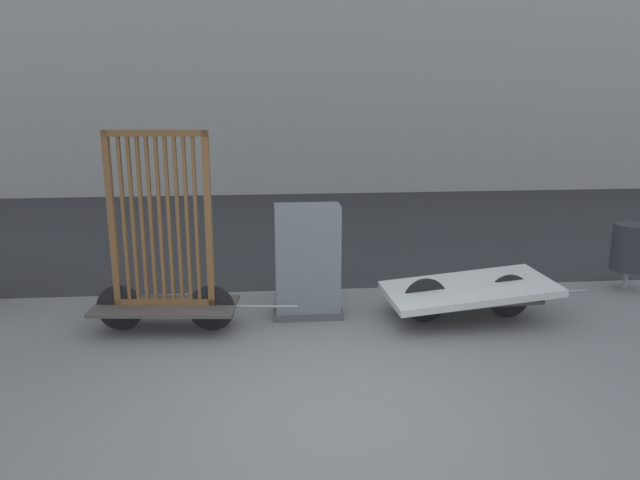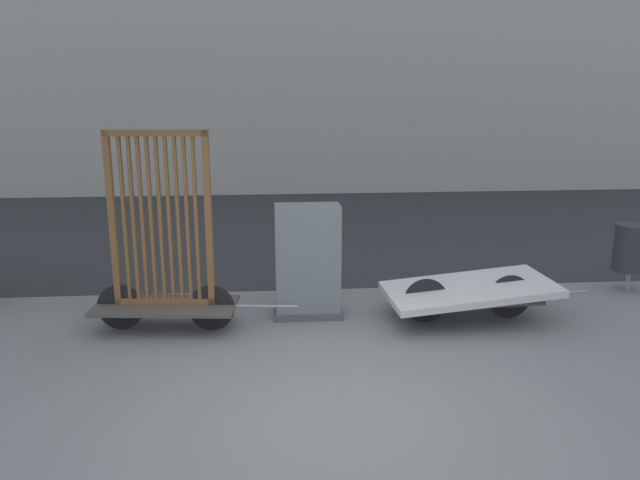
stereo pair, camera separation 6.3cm
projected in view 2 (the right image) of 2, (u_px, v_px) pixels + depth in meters
The scene contains 6 objects.
ground_plane at pixel (340, 415), 5.27m from camera, with size 60.00×60.00×0.00m, color slate.
road_strip at pixel (298, 227), 12.19m from camera, with size 56.00×7.65×0.01m.
bike_cart_with_bedframe at pixel (164, 265), 6.94m from camera, with size 2.32×0.84×2.25m.
bike_cart_with_mattress at pixel (469, 291), 7.32m from camera, with size 2.48×1.16×0.53m.
utility_cabinet at pixel (308, 265), 7.40m from camera, with size 0.82×0.45×1.36m.
trash_bin at pixel (632, 248), 8.36m from camera, with size 0.46×0.46×0.90m.
Camera 2 is at (-0.57, -4.73, 2.71)m, focal length 35.00 mm.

